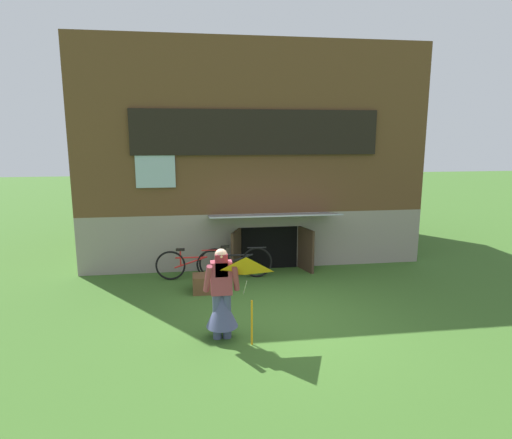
{
  "coord_description": "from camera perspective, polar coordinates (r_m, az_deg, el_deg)",
  "views": [
    {
      "loc": [
        -1.51,
        -7.31,
        3.26
      ],
      "look_at": [
        -0.32,
        0.93,
        1.65
      ],
      "focal_mm": 30.45,
      "sensor_mm": 36.0,
      "label": 1
    }
  ],
  "objects": [
    {
      "name": "bicycle_black",
      "position": [
        10.12,
        -2.68,
        -5.62
      ],
      "size": [
        1.7,
        0.15,
        0.78
      ],
      "rotation": [
        0.0,
        0.0,
        -0.06
      ],
      "color": "black",
      "rests_on": "ground_plane"
    },
    {
      "name": "bicycle_red",
      "position": [
        10.12,
        -8.55,
        -5.84
      ],
      "size": [
        1.62,
        0.12,
        0.74
      ],
      "rotation": [
        0.0,
        0.0,
        -0.05
      ],
      "color": "black",
      "rests_on": "ground_plane"
    },
    {
      "name": "kite",
      "position": [
        6.54,
        -1.27,
        -7.8
      ],
      "size": [
        0.72,
        0.76,
        1.4
      ],
      "color": "orange",
      "rests_on": "ground_plane"
    },
    {
      "name": "person",
      "position": [
        7.14,
        -4.52,
        -10.69
      ],
      "size": [
        0.6,
        0.52,
        1.51
      ],
      "rotation": [
        0.0,
        0.0,
        0.16
      ],
      "color": "#474C75",
      "rests_on": "ground_plane"
    },
    {
      "name": "ground_plane",
      "position": [
        8.14,
        3.23,
        -12.68
      ],
      "size": [
        60.0,
        60.0,
        0.0
      ],
      "primitive_type": "plane",
      "color": "#386023"
    },
    {
      "name": "log_house",
      "position": [
        13.04,
        -1.58,
        8.68
      ],
      "size": [
        8.55,
        6.38,
        5.5
      ],
      "color": "gray",
      "rests_on": "ground_plane"
    },
    {
      "name": "wooden_crate",
      "position": [
        9.34,
        -6.64,
        -8.34
      ],
      "size": [
        0.54,
        0.46,
        0.37
      ],
      "primitive_type": "cube",
      "color": "brown",
      "rests_on": "ground_plane"
    }
  ]
}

